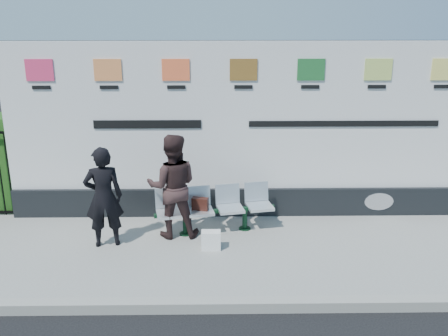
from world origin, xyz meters
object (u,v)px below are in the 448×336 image
(bench, at_px, (215,220))
(woman_left, at_px, (104,197))
(billboard, at_px, (242,143))
(woman_right, at_px, (173,186))

(bench, relative_size, woman_left, 1.21)
(billboard, distance_m, woman_left, 2.53)
(billboard, bearing_deg, bench, -121.28)
(woman_left, distance_m, woman_right, 1.07)
(woman_left, bearing_deg, woman_right, -174.83)
(bench, bearing_deg, woman_right, 179.06)
(woman_left, xyz_separation_m, woman_right, (1.01, 0.33, 0.05))
(bench, height_order, woman_left, woman_left)
(billboard, xyz_separation_m, woman_left, (-2.15, -1.22, -0.52))
(billboard, height_order, woman_right, billboard)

